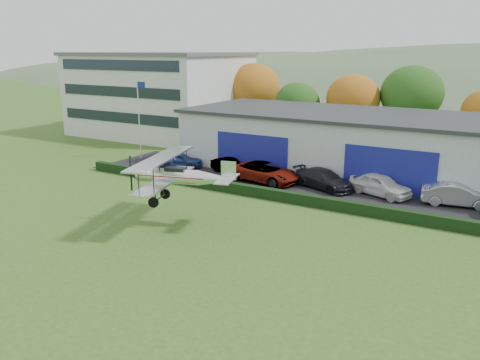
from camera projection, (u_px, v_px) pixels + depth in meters
The scene contains 15 objects.
ground at pixel (146, 297), 22.19m from camera, with size 300.00×300.00×0.00m, color #2E5E1D.
apron at pixel (358, 193), 38.11m from camera, with size 48.00×9.00×0.05m, color black.
hedge at pixel (336, 205), 34.03m from camera, with size 46.00×0.60×0.80m, color black.
hangar at pixel (408, 147), 42.22m from camera, with size 40.60×12.60×5.30m.
office_block at pixel (160, 94), 63.75m from camera, with size 20.60×15.60×10.40m.
flagpole at pixel (139, 111), 49.06m from camera, with size 1.05×0.10×8.00m.
tree_belt at pixel (398, 98), 54.00m from camera, with size 75.70×13.22×10.12m.
distant_hills at pixel (458, 133), 143.81m from camera, with size 430.00×196.00×56.00m.
car_0 at pixel (179, 160), 46.09m from camera, with size 1.71×4.24×1.44m, color navy.
car_1 at pixel (229, 166), 43.89m from camera, with size 1.41×4.05×1.34m, color gray.
car_2 at pixel (264, 172), 40.97m from camera, with size 2.77×6.00×1.67m, color gray.
car_3 at pixel (324, 179), 39.13m from camera, with size 2.14×5.27×1.53m, color black.
car_4 at pixel (380, 185), 37.21m from camera, with size 1.96×4.87×1.66m, color silver.
car_5 at pixel (458, 195), 34.80m from camera, with size 1.70×4.87×1.60m, color silver.
biplane at pixel (177, 175), 30.50m from camera, with size 7.02×7.94×2.97m.
Camera 1 is at (13.96, -15.05, 10.83)m, focal length 36.90 mm.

